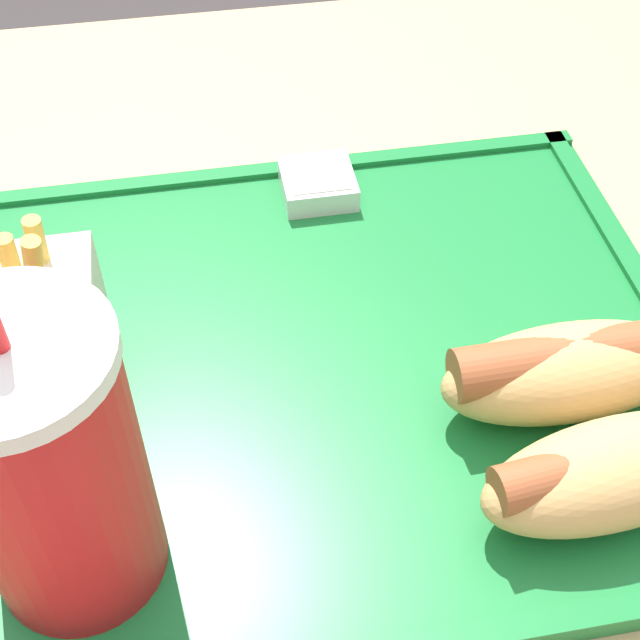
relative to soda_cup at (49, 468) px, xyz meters
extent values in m
cube|color=#197233|center=(-0.13, -0.10, -0.08)|extent=(0.41, 0.35, 0.01)
cube|color=#197233|center=(-0.13, -0.27, -0.07)|extent=(0.41, 0.01, 0.00)
cylinder|color=red|center=(0.00, 0.00, 0.00)|extent=(0.08, 0.08, 0.14)
cylinder|color=white|center=(0.00, 0.00, 0.07)|extent=(0.08, 0.08, 0.01)
ellipsoid|color=tan|center=(-0.24, 0.01, -0.05)|extent=(0.14, 0.07, 0.05)
cylinder|color=#9E512D|center=(-0.24, 0.01, -0.04)|extent=(0.12, 0.04, 0.02)
ellipsoid|color=tan|center=(-0.24, -0.05, -0.05)|extent=(0.13, 0.05, 0.05)
cylinder|color=#9E512D|center=(-0.24, -0.05, -0.04)|extent=(0.12, 0.03, 0.03)
cube|color=silver|center=(0.02, -0.11, -0.04)|extent=(0.07, 0.06, 0.08)
cylinder|color=#E5C14C|center=(0.02, -0.11, -0.01)|extent=(0.01, 0.01, 0.06)
cylinder|color=#E5C14C|center=(0.01, -0.09, 0.00)|extent=(0.02, 0.02, 0.07)
cylinder|color=#E5C14C|center=(0.01, -0.12, -0.01)|extent=(0.02, 0.01, 0.07)
cube|color=silver|center=(-0.15, -0.24, -0.07)|extent=(0.05, 0.05, 0.02)
cube|color=white|center=(-0.15, -0.24, -0.06)|extent=(0.04, 0.04, 0.00)
camera|label=1|loc=(-0.07, 0.21, 0.30)|focal=50.00mm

